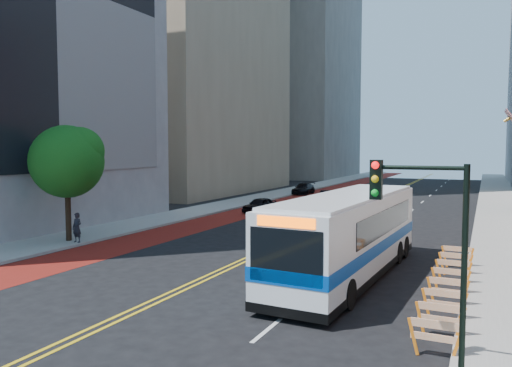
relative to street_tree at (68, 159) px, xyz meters
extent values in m
plane|color=black|center=(11.24, -6.04, -4.91)|extent=(160.00, 160.00, 0.00)
cube|color=gray|center=(-0.76, 23.96, -4.84)|extent=(4.00, 140.00, 0.15)
cube|color=gray|center=(23.24, 23.96, -4.84)|extent=(4.00, 140.00, 0.15)
cube|color=#5E140D|center=(3.14, 23.96, -4.91)|extent=(3.60, 140.00, 0.01)
cube|color=gold|center=(11.06, 23.96, -4.91)|extent=(0.14, 140.00, 0.01)
cube|color=gold|center=(11.42, 23.96, -4.91)|extent=(0.14, 140.00, 0.01)
cube|color=silver|center=(16.04, -8.04, -4.90)|extent=(0.14, 2.20, 0.01)
cube|color=silver|center=(16.04, -0.04, -4.90)|extent=(0.14, 2.20, 0.01)
cube|color=silver|center=(16.04, 7.96, -4.90)|extent=(0.14, 2.20, 0.01)
cube|color=silver|center=(16.04, 15.96, -4.90)|extent=(0.14, 2.20, 0.01)
cube|color=silver|center=(16.04, 23.96, -4.90)|extent=(0.14, 2.20, 0.01)
cube|color=silver|center=(16.04, 31.96, -4.90)|extent=(0.14, 2.20, 0.01)
cube|color=silver|center=(16.04, 39.96, -4.90)|extent=(0.14, 2.20, 0.01)
cube|color=silver|center=(16.04, 47.96, -4.90)|extent=(0.14, 2.20, 0.01)
cube|color=silver|center=(16.04, 55.96, -4.90)|extent=(0.14, 2.20, 0.01)
cube|color=silver|center=(16.04, 63.96, -4.90)|extent=(0.14, 2.20, 0.01)
cube|color=silver|center=(16.04, 71.96, -4.90)|extent=(0.14, 2.20, 0.01)
cube|color=silver|center=(16.04, 79.96, -4.90)|extent=(0.14, 2.20, 0.01)
cube|color=slate|center=(-12.76, 71.96, 27.59)|extent=(20.00, 26.00, 65.00)
cube|color=orange|center=(20.29, -8.04, -4.41)|extent=(0.32, 0.06, 0.99)
cube|color=orange|center=(21.39, -8.04, -4.41)|extent=(0.32, 0.06, 0.99)
cube|color=orange|center=(20.84, -8.04, -4.01)|extent=(1.25, 0.05, 0.22)
cube|color=orange|center=(20.84, -8.04, -4.36)|extent=(1.25, 0.05, 0.18)
cube|color=orange|center=(20.29, -6.49, -4.41)|extent=(0.32, 0.06, 0.99)
cube|color=orange|center=(21.39, -6.49, -4.41)|extent=(0.32, 0.06, 0.99)
cube|color=orange|center=(20.84, -6.49, -4.01)|extent=(1.25, 0.05, 0.22)
cube|color=orange|center=(20.84, -6.49, -4.36)|extent=(1.25, 0.05, 0.18)
cube|color=orange|center=(20.29, -4.94, -4.41)|extent=(0.32, 0.06, 0.99)
cube|color=orange|center=(21.39, -4.94, -4.41)|extent=(0.32, 0.06, 0.99)
cube|color=orange|center=(20.84, -4.94, -4.01)|extent=(1.25, 0.05, 0.22)
cube|color=orange|center=(20.84, -4.94, -4.36)|extent=(1.25, 0.05, 0.18)
cube|color=orange|center=(20.29, -3.39, -4.41)|extent=(0.32, 0.06, 0.99)
cube|color=orange|center=(21.39, -3.39, -4.41)|extent=(0.32, 0.06, 0.99)
cube|color=orange|center=(20.84, -3.39, -4.01)|extent=(1.25, 0.05, 0.22)
cube|color=orange|center=(20.84, -3.39, -4.36)|extent=(1.25, 0.05, 0.18)
cube|color=orange|center=(20.29, -1.84, -4.41)|extent=(0.32, 0.06, 0.99)
cube|color=orange|center=(21.39, -1.84, -4.41)|extent=(0.32, 0.06, 0.99)
cube|color=orange|center=(20.84, -1.84, -4.01)|extent=(1.25, 0.05, 0.22)
cube|color=orange|center=(20.84, -1.84, -4.36)|extent=(1.25, 0.05, 0.18)
cube|color=orange|center=(20.29, -0.29, -4.41)|extent=(0.32, 0.06, 0.99)
cube|color=orange|center=(21.39, -0.29, -4.41)|extent=(0.32, 0.06, 0.99)
cube|color=orange|center=(20.84, -0.29, -4.01)|extent=(1.25, 0.05, 0.22)
cube|color=orange|center=(20.84, -0.29, -4.36)|extent=(1.25, 0.05, 0.18)
cube|color=orange|center=(20.29, 1.26, -4.41)|extent=(0.32, 0.06, 0.99)
cube|color=orange|center=(21.39, 1.26, -4.41)|extent=(0.32, 0.06, 0.99)
cube|color=orange|center=(20.84, 1.26, -4.01)|extent=(1.25, 0.05, 0.22)
cube|color=orange|center=(20.84, 1.26, -4.36)|extent=(1.25, 0.05, 0.18)
cube|color=orange|center=(20.29, 2.81, -4.41)|extent=(0.32, 0.06, 0.99)
cube|color=orange|center=(21.39, 2.81, -4.41)|extent=(0.32, 0.06, 0.99)
cube|color=orange|center=(20.84, 2.81, -4.01)|extent=(1.25, 0.05, 0.22)
cube|color=orange|center=(20.84, 2.81, -4.36)|extent=(1.25, 0.05, 0.18)
cylinder|color=black|center=(-0.06, -0.04, -3.16)|extent=(0.32, 0.32, 3.20)
sphere|color=#0D4011|center=(-0.06, -0.04, -0.16)|extent=(4.20, 4.20, 4.20)
sphere|color=#0D4011|center=(0.54, 0.36, 0.44)|extent=(2.80, 2.80, 2.80)
sphere|color=#0D4011|center=(-0.56, -0.34, 0.24)|extent=(2.40, 2.40, 2.40)
cylinder|color=black|center=(21.54, -9.54, -2.26)|extent=(0.14, 0.14, 5.00)
cylinder|color=black|center=(20.54, -9.54, 0.14)|extent=(2.00, 0.10, 0.10)
cube|color=black|center=(19.54, -9.54, -0.16)|extent=(0.28, 0.22, 0.95)
sphere|color=red|center=(19.54, -9.68, 0.19)|extent=(0.18, 0.18, 0.18)
sphere|color=yellow|center=(19.54, -9.68, -0.14)|extent=(0.18, 0.18, 0.18)
sphere|color=#0CA526|center=(19.54, -9.68, -0.47)|extent=(0.18, 0.18, 0.18)
cube|color=silver|center=(16.71, -0.91, -3.00)|extent=(3.49, 13.06, 3.07)
cube|color=#023C9B|center=(16.71, -0.91, -3.46)|extent=(3.53, 13.11, 0.49)
cube|color=black|center=(16.76, -0.05, -2.49)|extent=(3.33, 9.19, 1.02)
cube|color=black|center=(16.37, -7.33, -2.76)|extent=(2.47, 0.24, 1.72)
cube|color=black|center=(17.05, 5.52, -2.54)|extent=(2.24, 0.23, 1.08)
cube|color=#FF5905|center=(16.37, -7.34, -1.68)|extent=(1.96, 0.19, 0.32)
cube|color=silver|center=(16.71, -0.91, -1.41)|extent=(3.31, 12.41, 0.13)
cube|color=black|center=(16.71, -0.91, -4.53)|extent=(3.52, 13.10, 0.32)
cylinder|color=black|center=(15.22, -4.97, -4.37)|extent=(0.38, 1.09, 1.08)
cylinder|color=black|center=(17.76, -5.11, -4.37)|extent=(0.38, 1.09, 1.08)
cylinder|color=black|center=(15.63, 2.78, -4.37)|extent=(0.38, 1.09, 1.08)
cylinder|color=black|center=(18.18, 2.64, -4.37)|extent=(0.38, 1.09, 1.08)
cylinder|color=black|center=(15.72, 4.33, -4.37)|extent=(0.38, 1.09, 1.08)
cylinder|color=black|center=(18.26, 4.19, -4.37)|extent=(0.38, 1.09, 1.08)
imported|color=black|center=(4.28, 17.32, -4.27)|extent=(2.11, 3.97, 1.29)
imported|color=black|center=(8.43, 24.01, -4.15)|extent=(2.35, 4.79, 1.51)
imported|color=black|center=(1.94, 35.31, -4.24)|extent=(2.00, 4.65, 1.33)
imported|color=black|center=(0.84, -0.30, -3.91)|extent=(0.63, 0.42, 1.70)
camera|label=1|loc=(21.93, -21.56, 0.58)|focal=35.00mm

